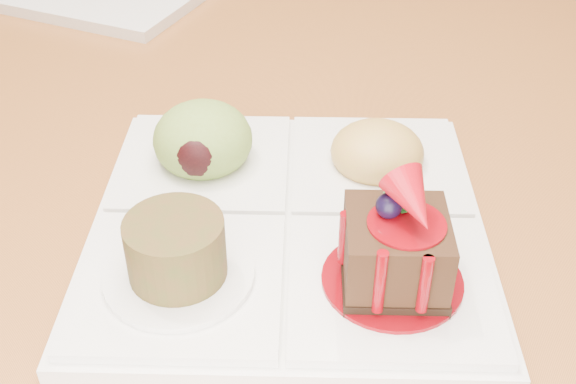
{
  "coord_description": "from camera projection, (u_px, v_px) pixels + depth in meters",
  "views": [
    {
      "loc": [
        0.22,
        -1.11,
        1.06
      ],
      "look_at": [
        0.2,
        -0.75,
        0.79
      ],
      "focal_mm": 45.0,
      "sensor_mm": 36.0,
      "label": 1
    }
  ],
  "objects": [
    {
      "name": "ground",
      "position": [
        221.0,
        273.0,
        1.53
      ],
      "size": [
        6.0,
        6.0,
        0.0
      ],
      "primitive_type": "plane",
      "color": "#5B301A"
    },
    {
      "name": "sampler_plate",
      "position": [
        285.0,
        207.0,
        0.46
      ],
      "size": [
        0.26,
        0.26,
        0.1
      ],
      "rotation": [
        0.0,
        0.0,
        0.04
      ],
      "color": "silver",
      "rests_on": "dining_table"
    }
  ]
}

